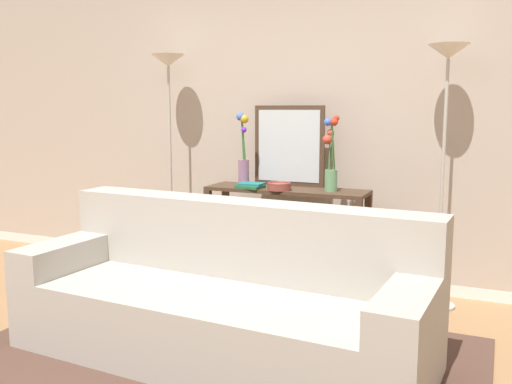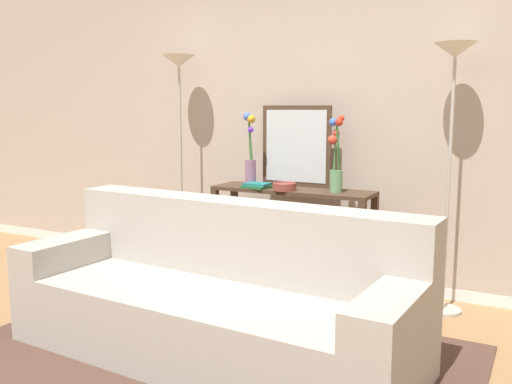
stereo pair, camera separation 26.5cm
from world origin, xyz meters
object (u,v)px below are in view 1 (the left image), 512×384
at_px(vase_tall_flowers, 243,157).
at_px(book_row_under_console, 245,277).
at_px(floor_lamp_left, 169,103).
at_px(fruit_bowl, 279,186).
at_px(book_stack, 251,186).
at_px(couch, 223,304).
at_px(floor_lamp_right, 446,103).
at_px(wall_mirror, 289,146).
at_px(vase_short_flowers, 331,159).
at_px(console_table, 286,220).

bearing_deg(vase_tall_flowers, book_row_under_console, 76.10).
bearing_deg(book_row_under_console, floor_lamp_left, 175.17).
xyz_separation_m(fruit_bowl, book_stack, (-0.25, 0.01, -0.01)).
distance_m(couch, book_row_under_console, 1.39).
bearing_deg(book_row_under_console, floor_lamp_right, 2.37).
distance_m(couch, wall_mirror, 1.66).
bearing_deg(wall_mirror, couch, -84.49).
distance_m(vase_short_flowers, book_row_under_console, 1.23).
xyz_separation_m(wall_mirror, book_row_under_console, (-0.32, -0.15, -1.08)).
height_order(vase_tall_flowers, fruit_bowl, vase_tall_flowers).
distance_m(vase_tall_flowers, book_row_under_console, 1.00).
bearing_deg(vase_short_flowers, fruit_bowl, -166.44).
bearing_deg(console_table, wall_mirror, 104.17).
bearing_deg(wall_mirror, floor_lamp_left, -175.32).
distance_m(couch, fruit_bowl, 1.30).
relative_size(console_table, vase_tall_flowers, 2.18).
distance_m(couch, console_table, 1.32).
height_order(floor_lamp_right, vase_tall_flowers, floor_lamp_right).
bearing_deg(vase_tall_flowers, fruit_bowl, -15.26).
relative_size(couch, floor_lamp_right, 1.31).
relative_size(floor_lamp_left, book_row_under_console, 5.71).
height_order(floor_lamp_right, book_stack, floor_lamp_right).
relative_size(wall_mirror, vase_short_flowers, 1.13).
bearing_deg(fruit_bowl, vase_tall_flowers, 164.74).
relative_size(console_table, book_row_under_console, 3.87).
distance_m(vase_tall_flowers, vase_short_flowers, 0.72).
relative_size(console_table, wall_mirror, 1.99).
bearing_deg(vase_tall_flowers, vase_short_flowers, -0.33).
relative_size(floor_lamp_left, book_stack, 8.72).
height_order(vase_short_flowers, book_stack, vase_short_flowers).
relative_size(couch, book_row_under_console, 7.39).
xyz_separation_m(vase_tall_flowers, book_row_under_console, (0.00, 0.02, -1.00)).
relative_size(floor_lamp_right, book_stack, 8.65).
relative_size(floor_lamp_left, fruit_bowl, 10.51).
bearing_deg(book_stack, floor_lamp_left, 168.91).
height_order(couch, book_stack, couch).
relative_size(couch, wall_mirror, 3.81).
bearing_deg(console_table, vase_short_flowers, -3.33).
bearing_deg(fruit_bowl, couch, -84.34).
height_order(floor_lamp_left, book_stack, floor_lamp_left).
bearing_deg(book_row_under_console, book_stack, -46.36).
xyz_separation_m(vase_tall_flowers, vase_short_flowers, (0.72, -0.00, 0.01)).
height_order(fruit_bowl, book_stack, fruit_bowl).
distance_m(couch, floor_lamp_right, 2.06).
relative_size(floor_lamp_right, wall_mirror, 2.91).
bearing_deg(wall_mirror, vase_short_flowers, -23.22).
bearing_deg(floor_lamp_right, wall_mirror, 175.83).
distance_m(console_table, vase_tall_flowers, 0.61).
xyz_separation_m(couch, fruit_bowl, (-0.12, 1.18, 0.53)).
distance_m(couch, book_stack, 1.35).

